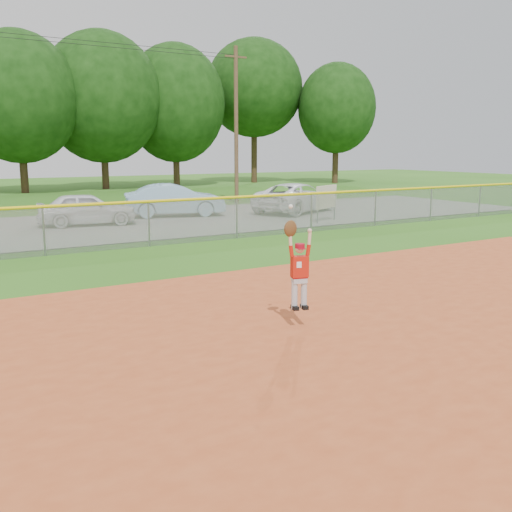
% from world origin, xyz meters
% --- Properties ---
extents(ground, '(120.00, 120.00, 0.00)m').
position_xyz_m(ground, '(0.00, 0.00, 0.00)').
color(ground, '#2B6016').
rests_on(ground, ground).
extents(clay_infield, '(24.00, 16.00, 0.04)m').
position_xyz_m(clay_infield, '(0.00, -3.00, 0.02)').
color(clay_infield, '#AD461F').
rests_on(clay_infield, ground).
extents(parking_strip, '(44.00, 10.00, 0.03)m').
position_xyz_m(parking_strip, '(0.00, 16.00, 0.01)').
color(parking_strip, slate).
rests_on(parking_strip, ground).
extents(car_white_a, '(4.27, 2.35, 1.38)m').
position_xyz_m(car_white_a, '(-0.38, 16.30, 0.72)').
color(car_white_a, white).
rests_on(car_white_a, parking_strip).
extents(car_blue, '(4.95, 2.78, 1.54)m').
position_xyz_m(car_blue, '(4.08, 17.44, 0.80)').
color(car_blue, '#86AEC7').
rests_on(car_blue, parking_strip).
extents(car_white_b, '(5.83, 4.38, 1.47)m').
position_xyz_m(car_white_b, '(10.10, 15.88, 0.77)').
color(car_white_b, white).
rests_on(car_white_b, parking_strip).
extents(sponsor_sign, '(1.68, 0.81, 1.62)m').
position_xyz_m(sponsor_sign, '(9.05, 12.11, 1.07)').
color(sponsor_sign, gray).
rests_on(sponsor_sign, ground).
extents(outfield_fence, '(40.06, 0.10, 1.55)m').
position_xyz_m(outfield_fence, '(0.00, 10.00, 0.88)').
color(outfield_fence, gray).
rests_on(outfield_fence, ground).
extents(power_lines, '(19.40, 0.24, 9.00)m').
position_xyz_m(power_lines, '(1.00, 22.00, 4.68)').
color(power_lines, '#4C3823').
rests_on(power_lines, ground).
extents(tree_line, '(62.37, 13.00, 14.43)m').
position_xyz_m(tree_line, '(0.96, 37.90, 7.53)').
color(tree_line, '#422D1C').
rests_on(tree_line, ground).
extents(ballplayer, '(0.53, 0.30, 1.88)m').
position_xyz_m(ballplayer, '(-0.88, 0.18, 1.17)').
color(ballplayer, silver).
rests_on(ballplayer, ground).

